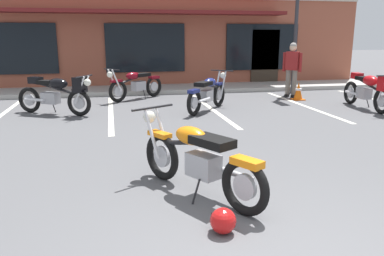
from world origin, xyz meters
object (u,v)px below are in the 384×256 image
(motorcycle_black_cruiser, at_px, (208,93))
(motorcycle_silver_naked, at_px, (136,84))
(person_in_shorts_foreground, at_px, (292,66))
(helmet_on_pavement, at_px, (223,221))
(motorcycle_foreground_classic, at_px, (198,158))
(traffic_cone, at_px, (298,91))
(motorcycle_blue_standard, at_px, (368,89))
(motorcycle_red_sportbike, at_px, (57,93))

(motorcycle_black_cruiser, relative_size, motorcycle_silver_naked, 0.98)
(person_in_shorts_foreground, height_order, helmet_on_pavement, person_in_shorts_foreground)
(motorcycle_foreground_classic, bearing_deg, motorcycle_silver_naked, 91.89)
(motorcycle_black_cruiser, height_order, traffic_cone, motorcycle_black_cruiser)
(motorcycle_silver_naked, bearing_deg, motorcycle_blue_standard, -26.49)
(motorcycle_black_cruiser, xyz_separation_m, traffic_cone, (3.07, 1.11, -0.20))
(helmet_on_pavement, height_order, traffic_cone, traffic_cone)
(motorcycle_red_sportbike, distance_m, person_in_shorts_foreground, 6.99)
(helmet_on_pavement, bearing_deg, motorcycle_red_sportbike, 109.64)
(motorcycle_red_sportbike, xyz_separation_m, motorcycle_silver_naked, (2.03, 1.95, -0.07))
(traffic_cone, bearing_deg, motorcycle_red_sportbike, -172.83)
(motorcycle_silver_naked, xyz_separation_m, motorcycle_blue_standard, (5.80, -2.89, 0.07))
(motorcycle_red_sportbike, xyz_separation_m, motorcycle_blue_standard, (7.82, -0.94, 0.00))
(person_in_shorts_foreground, distance_m, traffic_cone, 0.92)
(motorcycle_foreground_classic, height_order, motorcycle_blue_standard, same)
(motorcycle_foreground_classic, height_order, motorcycle_red_sportbike, same)
(motorcycle_blue_standard, height_order, traffic_cone, motorcycle_blue_standard)
(motorcycle_silver_naked, height_order, motorcycle_blue_standard, same)
(motorcycle_blue_standard, bearing_deg, person_in_shorts_foreground, 112.61)
(motorcycle_black_cruiser, distance_m, traffic_cone, 3.27)
(motorcycle_blue_standard, distance_m, helmet_on_pavement, 7.82)
(motorcycle_foreground_classic, bearing_deg, motorcycle_blue_standard, 39.30)
(motorcycle_foreground_classic, relative_size, person_in_shorts_foreground, 1.13)
(helmet_on_pavement, relative_size, traffic_cone, 0.49)
(person_in_shorts_foreground, relative_size, traffic_cone, 3.16)
(helmet_on_pavement, bearing_deg, person_in_shorts_foreground, 60.35)
(helmet_on_pavement, distance_m, traffic_cone, 8.58)
(person_in_shorts_foreground, bearing_deg, helmet_on_pavement, -119.65)
(traffic_cone, bearing_deg, motorcycle_blue_standard, -59.76)
(motorcycle_silver_naked, bearing_deg, motorcycle_foreground_classic, -88.11)
(motorcycle_red_sportbike, bearing_deg, person_in_shorts_foreground, 12.07)
(helmet_on_pavement, xyz_separation_m, traffic_cone, (4.47, 7.32, 0.13))
(motorcycle_foreground_classic, relative_size, motorcycle_black_cruiser, 1.08)
(motorcycle_red_sportbike, relative_size, motorcycle_silver_naked, 1.07)
(motorcycle_black_cruiser, relative_size, traffic_cone, 3.29)
(motorcycle_blue_standard, bearing_deg, motorcycle_silver_naked, 153.51)
(motorcycle_blue_standard, relative_size, person_in_shorts_foreground, 1.26)
(person_in_shorts_foreground, bearing_deg, motorcycle_red_sportbike, -167.93)
(person_in_shorts_foreground, xyz_separation_m, helmet_on_pavement, (-4.51, -7.93, -0.82))
(motorcycle_blue_standard, xyz_separation_m, traffic_cone, (-1.05, 1.80, -0.27))
(motorcycle_foreground_classic, height_order, motorcycle_black_cruiser, same)
(helmet_on_pavement, bearing_deg, traffic_cone, 58.62)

